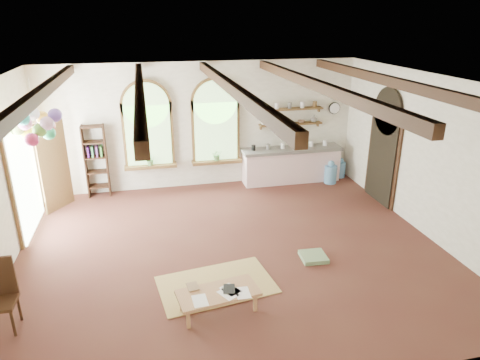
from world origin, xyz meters
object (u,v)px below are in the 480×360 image
object	(u,v)px
side_chair	(2,310)
balloon_cluster	(37,125)
kitchen_counter	(291,164)
coffee_table	(218,294)

from	to	relation	value
side_chair	balloon_cluster	bearing A→B (deg)	84.67
kitchen_counter	balloon_cluster	xyz separation A→B (m)	(-5.70, -2.03, 1.87)
kitchen_counter	side_chair	bearing A→B (deg)	-141.66
kitchen_counter	coffee_table	world-z (taller)	kitchen_counter
kitchen_counter	coffee_table	size ratio (longest dim) A/B	2.08
balloon_cluster	kitchen_counter	bearing A→B (deg)	19.59
coffee_table	side_chair	distance (m)	3.08
kitchen_counter	coffee_table	xyz separation A→B (m)	(-2.88, -5.00, -0.17)
coffee_table	side_chair	bearing A→B (deg)	174.50
coffee_table	balloon_cluster	size ratio (longest dim) A/B	1.12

